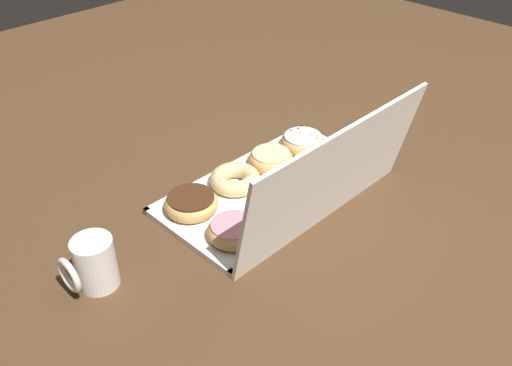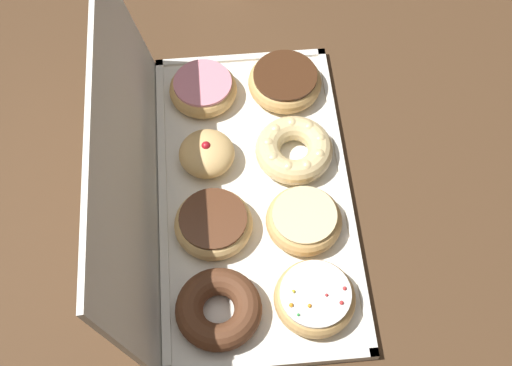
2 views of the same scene
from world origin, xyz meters
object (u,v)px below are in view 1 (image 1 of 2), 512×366
at_px(cruller_donut_2, 235,179).
at_px(chocolate_frosted_donut_3, 191,203).
at_px(sprinkle_donut_0, 303,141).
at_px(glazed_ring_donut_1, 271,159).
at_px(chocolate_cake_ring_donut_4, 344,160).
at_px(jelly_filled_donut_6, 276,203).
at_px(donut_box, 273,189).
at_px(chocolate_frosted_donut_5, 310,182).
at_px(coffee_mug, 93,263).
at_px(pink_frosted_donut_7, 234,231).

bearing_deg(cruller_donut_2, chocolate_frosted_donut_3, -0.13).
relative_size(sprinkle_donut_0, cruller_donut_2, 0.94).
bearing_deg(glazed_ring_donut_1, cruller_donut_2, 0.14).
relative_size(chocolate_cake_ring_donut_4, jelly_filled_donut_6, 1.39).
distance_m(glazed_ring_donut_1, cruller_donut_2, 0.12).
bearing_deg(donut_box, chocolate_frosted_donut_5, 132.19).
xyz_separation_m(chocolate_frosted_donut_5, jelly_filled_donut_6, (0.12, 0.00, 0.00)).
xyz_separation_m(sprinkle_donut_0, coffee_mug, (0.63, 0.04, 0.02)).
xyz_separation_m(sprinkle_donut_0, cruller_donut_2, (0.24, 0.00, 0.00)).
distance_m(glazed_ring_donut_1, chocolate_frosted_donut_3, 0.25).
bearing_deg(chocolate_frosted_donut_5, pink_frosted_donut_7, 0.57).
xyz_separation_m(glazed_ring_donut_1, coffee_mug, (0.51, 0.04, 0.02)).
bearing_deg(glazed_ring_donut_1, chocolate_frosted_donut_5, 87.30).
height_order(glazed_ring_donut_1, chocolate_frosted_donut_5, same).
bearing_deg(coffee_mug, donut_box, 176.51).
relative_size(glazed_ring_donut_1, chocolate_frosted_donut_5, 0.98).
height_order(sprinkle_donut_0, pink_frosted_donut_7, sprinkle_donut_0).
distance_m(donut_box, glazed_ring_donut_1, 0.09).
bearing_deg(coffee_mug, jelly_filled_donut_6, 166.49).
bearing_deg(chocolate_frosted_donut_3, cruller_donut_2, 179.87).
bearing_deg(sprinkle_donut_0, glazed_ring_donut_1, 0.07).
xyz_separation_m(glazed_ring_donut_1, cruller_donut_2, (0.12, 0.00, 0.00)).
bearing_deg(sprinkle_donut_0, donut_box, 19.98).
xyz_separation_m(sprinkle_donut_0, chocolate_cake_ring_donut_4, (-0.00, 0.13, -0.00)).
height_order(glazed_ring_donut_1, jelly_filled_donut_6, jelly_filled_donut_6).
xyz_separation_m(chocolate_cake_ring_donut_4, coffee_mug, (0.64, -0.09, 0.03)).
xyz_separation_m(cruller_donut_2, chocolate_frosted_donut_5, (-0.11, 0.13, -0.00)).
height_order(donut_box, glazed_ring_donut_1, glazed_ring_donut_1).
bearing_deg(cruller_donut_2, chocolate_frosted_donut_5, 131.55).
height_order(chocolate_frosted_donut_3, chocolate_frosted_donut_5, same).
bearing_deg(chocolate_frosted_donut_5, sprinkle_donut_0, -133.87).
relative_size(donut_box, cruller_donut_2, 4.47).
relative_size(donut_box, sprinkle_donut_0, 4.73).
bearing_deg(chocolate_frosted_donut_3, pink_frosted_donut_7, 91.01).
relative_size(chocolate_frosted_donut_5, jelly_filled_donut_6, 1.34).
relative_size(chocolate_cake_ring_donut_4, pink_frosted_donut_7, 1.08).
relative_size(donut_box, chocolate_frosted_donut_3, 4.46).
xyz_separation_m(sprinkle_donut_0, pink_frosted_donut_7, (0.37, 0.13, -0.00)).
height_order(chocolate_frosted_donut_3, coffee_mug, coffee_mug).
distance_m(chocolate_frosted_donut_3, chocolate_cake_ring_donut_4, 0.40).
bearing_deg(donut_box, sprinkle_donut_0, -160.02).
relative_size(chocolate_cake_ring_donut_4, chocolate_frosted_donut_5, 1.04).
bearing_deg(pink_frosted_donut_7, chocolate_frosted_donut_3, -88.99).
distance_m(chocolate_frosted_donut_3, chocolate_frosted_donut_5, 0.28).
height_order(jelly_filled_donut_6, coffee_mug, coffee_mug).
height_order(chocolate_frosted_donut_3, jelly_filled_donut_6, jelly_filled_donut_6).
xyz_separation_m(pink_frosted_donut_7, coffee_mug, (0.26, -0.09, 0.02)).
xyz_separation_m(cruller_donut_2, coffee_mug, (0.39, 0.04, 0.02)).
bearing_deg(jelly_filled_donut_6, chocolate_frosted_donut_5, -178.49).
bearing_deg(jelly_filled_donut_6, sprinkle_donut_0, -151.22).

